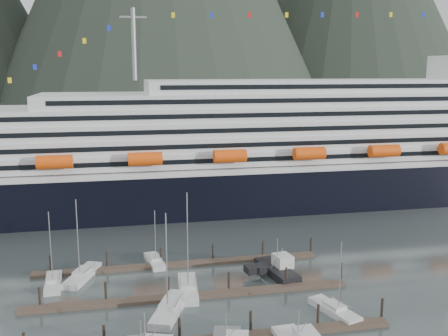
% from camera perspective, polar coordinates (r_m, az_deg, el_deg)
% --- Properties ---
extents(ground, '(1600.00, 1600.00, 0.00)m').
position_cam_1_polar(ground, '(76.93, 0.44, -14.53)').
color(ground, '#404C4C').
rests_on(ground, ground).
extents(cruise_ship, '(210.00, 30.40, 50.30)m').
position_cam_1_polar(cruise_ship, '(132.48, 8.17, 1.58)').
color(cruise_ship, black).
rests_on(cruise_ship, ground).
extents(dock_mid, '(48.18, 2.28, 3.20)m').
position_cam_1_polar(dock_mid, '(78.76, -3.65, -13.69)').
color(dock_mid, '#46362D').
rests_on(dock_mid, ground).
extents(dock_far, '(48.18, 2.28, 3.20)m').
position_cam_1_polar(dock_far, '(90.66, -4.83, -10.34)').
color(dock_far, '#46362D').
rests_on(dock_far, ground).
extents(sailboat_a, '(2.85, 8.34, 12.39)m').
position_cam_1_polar(sailboat_a, '(86.60, -18.09, -11.82)').
color(sailboat_a, '#B3B3B3').
rests_on(sailboat_a, ground).
extents(sailboat_b, '(3.68, 10.69, 16.00)m').
position_cam_1_polar(sailboat_b, '(80.60, -3.95, -12.99)').
color(sailboat_b, '#B3B3B3').
rests_on(sailboat_b, ground).
extents(sailboat_c, '(6.68, 11.19, 14.99)m').
position_cam_1_polar(sailboat_c, '(74.49, -5.91, -15.10)').
color(sailboat_c, '#B3B3B3').
rests_on(sailboat_c, ground).
extents(sailboat_e, '(5.97, 10.22, 13.64)m').
position_cam_1_polar(sailboat_e, '(88.08, -15.14, -11.26)').
color(sailboat_e, '#B3B3B3').
rests_on(sailboat_e, ground).
extents(sailboat_f, '(3.38, 8.02, 10.01)m').
position_cam_1_polar(sailboat_f, '(91.83, -7.54, -10.07)').
color(sailboat_f, '#B3B3B3').
rests_on(sailboat_f, ground).
extents(sailboat_h, '(4.85, 8.92, 10.90)m').
position_cam_1_polar(sailboat_h, '(75.52, 11.91, -14.95)').
color(sailboat_h, '#B3B3B3').
rests_on(sailboat_h, ground).
extents(trawler_e, '(8.18, 10.70, 6.65)m').
position_cam_1_polar(trawler_e, '(86.90, 5.71, -10.92)').
color(trawler_e, black).
rests_on(trawler_e, ground).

